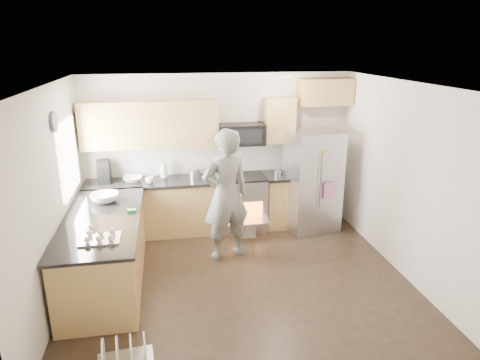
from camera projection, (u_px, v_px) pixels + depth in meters
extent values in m
plane|color=black|center=(239.00, 279.00, 5.82)|extent=(4.50, 4.50, 0.00)
cube|color=beige|center=(219.00, 151.00, 7.30)|extent=(4.50, 0.04, 2.60)
cube|color=beige|center=(281.00, 266.00, 3.55)|extent=(4.50, 0.04, 2.60)
cube|color=beige|center=(52.00, 200.00, 5.05)|extent=(0.04, 4.00, 2.60)
cube|color=beige|center=(402.00, 179.00, 5.80)|extent=(0.04, 4.00, 2.60)
cube|color=white|center=(239.00, 84.00, 5.02)|extent=(4.50, 4.00, 0.04)
cube|color=white|center=(68.00, 158.00, 5.92)|extent=(0.04, 1.00, 1.00)
cylinder|color=#FFE6CC|center=(287.00, 77.00, 6.21)|extent=(0.14, 0.14, 0.02)
cylinder|color=#474754|center=(54.00, 122.00, 5.22)|extent=(0.03, 0.26, 0.26)
cube|color=#AC7745|center=(155.00, 209.00, 7.10)|extent=(2.15, 0.60, 0.87)
cube|color=black|center=(153.00, 182.00, 6.94)|extent=(2.19, 0.64, 0.04)
cube|color=#AC7745|center=(279.00, 201.00, 7.45)|extent=(0.50, 0.60, 0.87)
cube|color=black|center=(280.00, 175.00, 7.29)|extent=(0.54, 0.64, 0.04)
cube|color=#AC7745|center=(150.00, 124.00, 6.79)|extent=(2.16, 0.33, 0.74)
cube|color=#AC7745|center=(279.00, 120.00, 7.15)|extent=(0.50, 0.33, 0.74)
cube|color=#AC7745|center=(325.00, 92.00, 7.14)|extent=(0.90, 0.33, 0.44)
imported|color=silver|center=(133.00, 179.00, 6.91)|extent=(0.30, 0.30, 0.07)
imported|color=white|center=(164.00, 169.00, 7.05)|extent=(0.12, 0.12, 0.32)
imported|color=white|center=(150.00, 180.00, 6.81)|extent=(0.14, 0.14, 0.11)
cylinder|color=#B7B7BC|center=(195.00, 173.00, 7.14)|extent=(0.20, 0.20, 0.14)
cube|color=black|center=(104.00, 172.00, 6.80)|extent=(0.20, 0.24, 0.37)
cylinder|color=#B7B7BC|center=(278.00, 173.00, 7.23)|extent=(0.11, 0.11, 0.09)
cube|color=#AC7745|center=(105.00, 252.00, 5.64)|extent=(0.90, 2.30, 0.87)
cube|color=black|center=(102.00, 219.00, 5.49)|extent=(0.96, 2.36, 0.04)
imported|color=white|center=(105.00, 198.00, 6.02)|extent=(0.39, 0.39, 0.12)
cube|color=green|center=(132.00, 210.00, 5.68)|extent=(0.11, 0.08, 0.03)
cube|color=#B7B7BC|center=(100.00, 236.00, 4.85)|extent=(0.45, 0.34, 0.09)
cube|color=#B7B7BC|center=(242.00, 203.00, 7.32)|extent=(0.76, 0.62, 0.90)
cube|color=black|center=(243.00, 177.00, 7.17)|extent=(0.76, 0.60, 0.03)
cube|color=orange|center=(246.00, 212.00, 7.04)|extent=(0.56, 0.02, 0.34)
cube|color=#B7B7BC|center=(248.00, 221.00, 6.91)|extent=(0.70, 0.34, 0.03)
cube|color=white|center=(248.00, 230.00, 6.90)|extent=(0.24, 0.03, 0.28)
cube|color=black|center=(241.00, 134.00, 7.07)|extent=(0.76, 0.40, 0.34)
cube|color=#B7B7BC|center=(312.00, 181.00, 7.17)|extent=(0.93, 0.78, 1.70)
cylinder|color=#B7B7BC|center=(318.00, 180.00, 6.82)|extent=(0.02, 0.02, 0.92)
cylinder|color=#B7B7BC|center=(321.00, 180.00, 6.83)|extent=(0.02, 0.02, 0.92)
cube|color=pink|center=(330.00, 191.00, 6.91)|extent=(0.22, 0.04, 0.28)
cube|color=#90A2E6|center=(310.00, 164.00, 6.71)|extent=(0.16, 0.03, 0.20)
imported|color=slate|center=(226.00, 195.00, 6.15)|extent=(0.82, 0.65, 1.95)
cylinder|color=white|center=(103.00, 354.00, 4.15)|extent=(0.05, 0.31, 0.31)
cylinder|color=white|center=(117.00, 352.00, 4.18)|extent=(0.05, 0.31, 0.31)
cylinder|color=white|center=(131.00, 349.00, 4.21)|extent=(0.05, 0.31, 0.31)
cylinder|color=white|center=(145.00, 347.00, 4.25)|extent=(0.05, 0.31, 0.31)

